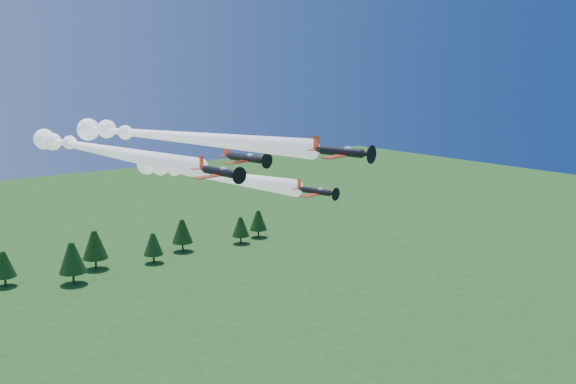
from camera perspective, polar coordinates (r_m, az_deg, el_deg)
plane_lead at (r=97.31m, az=-10.69°, el=4.93°), size 18.96×54.75×3.70m
plane_left at (r=104.97m, az=-16.74°, el=3.71°), size 11.24×57.45×3.70m
plane_right at (r=109.85m, az=-7.95°, el=1.68°), size 13.64×44.41×3.70m
plane_slot at (r=88.41m, az=-3.78°, el=3.03°), size 7.81×8.56×2.72m
treeline at (r=191.45m, az=-23.59°, el=-5.96°), size 170.84×18.60×11.87m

